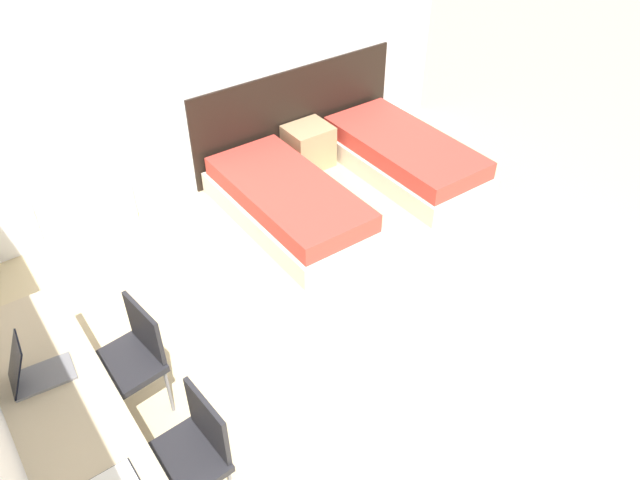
{
  "coord_description": "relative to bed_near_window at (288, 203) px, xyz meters",
  "views": [
    {
      "loc": [
        -2.29,
        -0.76,
        3.7
      ],
      "look_at": [
        0.0,
        2.42,
        0.55
      ],
      "focal_mm": 35.0,
      "sensor_mm": 36.0,
      "label": 1
    }
  ],
  "objects": [
    {
      "name": "bed_near_door",
      "position": [
        1.5,
        0.0,
        0.0
      ],
      "size": [
        0.91,
        1.88,
        0.41
      ],
      "color": "beige",
      "rests_on": "ground_plane"
    },
    {
      "name": "bed_near_window",
      "position": [
        0.0,
        0.0,
        0.0
      ],
      "size": [
        0.91,
        1.88,
        0.41
      ],
      "color": "beige",
      "rests_on": "ground_plane"
    },
    {
      "name": "wall_back",
      "position": [
        -0.34,
        1.01,
        1.15
      ],
      "size": [
        6.01,
        0.05,
        2.7
      ],
      "color": "white",
      "rests_on": "ground_plane"
    },
    {
      "name": "nightstand",
      "position": [
        0.75,
        0.73,
        0.03
      ],
      "size": [
        0.48,
        0.41,
        0.47
      ],
      "color": "tan",
      "rests_on": "ground_plane"
    },
    {
      "name": "chair_near_laptop",
      "position": [
        -2.06,
        -1.22,
        0.31
      ],
      "size": [
        0.5,
        0.5,
        0.87
      ],
      "rotation": [
        0.0,
        0.0,
        0.12
      ],
      "color": "#232328",
      "rests_on": "ground_plane"
    },
    {
      "name": "headboard_panel",
      "position": [
        0.75,
        0.97,
        0.32
      ],
      "size": [
        2.51,
        0.03,
        1.04
      ],
      "color": "black",
      "rests_on": "ground_plane"
    },
    {
      "name": "chair_near_notebook",
      "position": [
        -2.06,
        -2.1,
        0.31
      ],
      "size": [
        0.48,
        0.48,
        0.87
      ],
      "rotation": [
        0.0,
        0.0,
        0.07
      ],
      "color": "#232328",
      "rests_on": "ground_plane"
    },
    {
      "name": "desk",
      "position": [
        -2.55,
        -1.66,
        0.38
      ],
      "size": [
        0.59,
        2.35,
        0.72
      ],
      "color": "#C6B28E",
      "rests_on": "ground_plane"
    },
    {
      "name": "laptop",
      "position": [
        -2.62,
        -1.26,
        0.59
      ],
      "size": [
        0.38,
        0.26,
        0.35
      ],
      "rotation": [
        0.0,
        0.0,
        -0.09
      ],
      "color": "slate",
      "rests_on": "desk"
    },
    {
      "name": "radiator",
      "position": [
        -1.65,
        0.89,
        0.09
      ],
      "size": [
        0.87,
        0.12,
        0.59
      ],
      "color": "silver",
      "rests_on": "ground_plane"
    }
  ]
}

